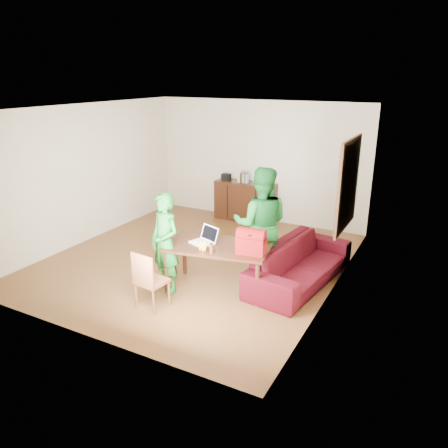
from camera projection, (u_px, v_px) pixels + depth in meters
The scene contains 10 objects.
room at pixel (199, 189), 7.67m from camera, with size 5.20×5.70×2.90m.
table at pixel (218, 250), 6.72m from camera, with size 1.72×1.18×0.74m.
chair at pixel (152, 291), 6.31m from camera, with size 0.44×0.43×0.88m.
person_near at pixel (165, 243), 6.65m from camera, with size 0.58×0.38×1.58m, color #16651D.
person_far at pixel (261, 224), 7.02m from camera, with size 0.91×0.71×1.87m, color #145B20.
laptop at pixel (202, 241), 6.74m from camera, with size 0.42×0.36×0.25m.
bananas at pixel (203, 249), 6.46m from camera, with size 0.16×0.10×0.06m, color gold, non-canonical shape.
bottle at pixel (211, 248), 6.36m from camera, with size 0.05×0.05×0.16m, color #582914.
red_bag at pixel (251, 244), 6.33m from camera, with size 0.41×0.24×0.30m, color maroon.
sofa at pixel (300, 263), 7.06m from camera, with size 2.26×0.88×0.66m, color #380707.
Camera 1 is at (3.89, -6.24, 3.24)m, focal length 35.00 mm.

